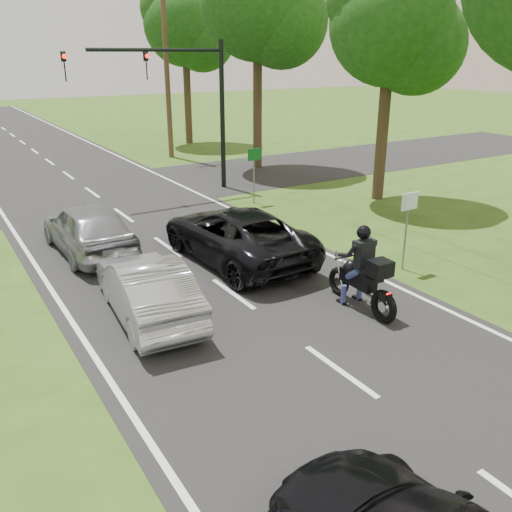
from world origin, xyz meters
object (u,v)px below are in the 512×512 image
Objects in this scene: sign_white at (408,212)px; motorcycle_rider at (364,277)px; dark_suv at (236,234)px; sign_green at (254,162)px; traffic_signal at (180,90)px; silver_suv at (88,228)px; utility_pole_far at (166,61)px; silver_sedan at (147,288)px.

motorcycle_rider is at bearing -154.81° from sign_white.
dark_suv is 2.51× the size of sign_green.
traffic_signal is at bearing 97.05° from sign_white.
dark_suv is 1.20× the size of silver_suv.
silver_suv is 2.10× the size of sign_green.
motorcycle_rider is 0.23× the size of utility_pole_far.
silver_suv is at bearing -85.51° from silver_sedan.
utility_pole_far is (2.86, 8.00, 0.95)m from traffic_signal.
silver_sedan is at bearing -114.85° from utility_pole_far.
utility_pole_far is 4.71× the size of sign_green.
sign_green is (3.65, 4.97, 0.84)m from dark_suv.
sign_white is at bearing -82.95° from traffic_signal.
dark_suv reaches higher than silver_sedan.
motorcycle_rider is 0.36× the size of traffic_signal.
utility_pole_far reaches higher than silver_suv.
utility_pole_far reaches higher than sign_green.
dark_suv is 6.22m from sign_green.
sign_white reaches higher than silver_suv.
silver_sedan is at bearing 156.05° from motorcycle_rider.
motorcycle_rider is 2.97m from sign_white.
silver_suv is at bearing 139.96° from sign_white.
sign_white is (2.59, 1.22, 0.81)m from motorcycle_rider.
silver_suv reaches higher than dark_suv.
dark_suv is 0.84× the size of traffic_signal.
sign_green reaches higher than silver_suv.
silver_sedan is 11.99m from traffic_signal.
traffic_signal reaches higher than motorcycle_rider.
utility_pole_far is at bearing -123.39° from silver_suv.
sign_green reaches higher than motorcycle_rider.
sign_green is (-1.30, -11.02, -3.49)m from utility_pole_far.
motorcycle_rider is 12.74m from traffic_signal.
sign_green reaches higher than dark_suv.
silver_sedan is 1.93× the size of sign_green.
utility_pole_far is 19.39m from sign_white.
traffic_signal is 0.64× the size of utility_pole_far.
sign_green is (1.56, -3.02, -2.54)m from traffic_signal.
sign_white is at bearing -91.43° from sign_green.
traffic_signal is at bearing 87.10° from motorcycle_rider.
sign_white is (6.87, -0.94, 0.91)m from silver_sedan.
motorcycle_rider is 0.43× the size of dark_suv.
dark_suv is at bearing -107.20° from utility_pole_far.
motorcycle_rider is at bearing 120.00° from silver_suv.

